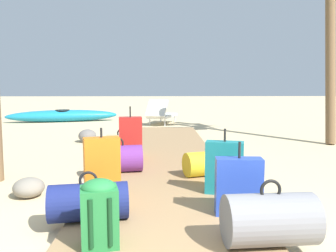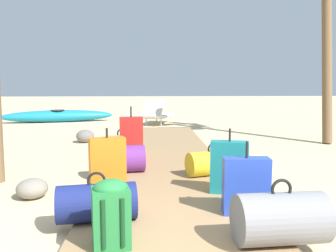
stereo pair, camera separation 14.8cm
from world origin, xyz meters
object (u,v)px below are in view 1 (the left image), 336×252
at_px(duffel_bag_navy, 89,202).
at_px(kayak, 63,116).
at_px(duffel_bag_tan, 122,144).
at_px(duffel_bag_grey, 270,219).
at_px(suitcase_red, 131,138).
at_px(duffel_bag_yellow, 210,163).
at_px(lounge_chair, 161,114).
at_px(suitcase_blue, 239,186).
at_px(suitcase_teal, 224,167).
at_px(backpack_green, 99,211).
at_px(suitcase_orange, 102,168).
at_px(duffel_bag_purple, 118,159).

relative_size(duffel_bag_navy, kayak, 0.20).
relative_size(duffel_bag_tan, duffel_bag_grey, 0.86).
height_order(suitcase_red, duffel_bag_grey, suitcase_red).
xyz_separation_m(suitcase_red, duffel_bag_navy, (-0.17, -2.52, -0.17)).
bearing_deg(duffel_bag_grey, duffel_bag_yellow, 94.16).
relative_size(duffel_bag_navy, lounge_chair, 0.45).
distance_m(suitcase_blue, duffel_bag_grey, 0.63).
relative_size(suitcase_red, duffel_bag_navy, 1.16).
bearing_deg(suitcase_teal, duffel_bag_navy, -151.46).
bearing_deg(kayak, duffel_bag_navy, -73.38).
height_order(duffel_bag_tan, duffel_bag_yellow, duffel_bag_yellow).
relative_size(duffel_bag_tan, suitcase_blue, 0.88).
distance_m(suitcase_teal, backpack_green, 1.69).
bearing_deg(suitcase_orange, duffel_bag_purple, 88.15).
distance_m(duffel_bag_grey, lounge_chair, 8.50).
height_order(backpack_green, kayak, backpack_green).
distance_m(suitcase_red, duffel_bag_navy, 2.53).
height_order(backpack_green, suitcase_blue, suitcase_blue).
bearing_deg(suitcase_red, suitcase_teal, -56.79).
relative_size(suitcase_orange, duffel_bag_yellow, 1.00).
xyz_separation_m(backpack_green, duffel_bag_yellow, (1.12, 2.01, -0.11)).
distance_m(duffel_bag_purple, suitcase_blue, 2.06).
distance_m(suitcase_red, duffel_bag_grey, 3.29).
height_order(suitcase_orange, duffel_bag_yellow, suitcase_orange).
distance_m(duffel_bag_yellow, kayak, 8.27).
xyz_separation_m(suitcase_teal, duffel_bag_yellow, (-0.04, 0.77, -0.13)).
xyz_separation_m(duffel_bag_navy, lounge_chair, (0.69, 7.95, 0.08)).
height_order(backpack_green, lounge_chair, lounge_chair).
height_order(suitcase_teal, duffel_bag_purple, suitcase_teal).
bearing_deg(suitcase_red, kayak, 113.99).
relative_size(duffel_bag_yellow, kayak, 0.20).
height_order(duffel_bag_purple, lounge_chair, lounge_chair).
bearing_deg(duffel_bag_grey, duffel_bag_tan, 112.72).
bearing_deg(suitcase_red, duffel_bag_yellow, -41.79).
bearing_deg(duffel_bag_purple, suitcase_red, 82.50).
bearing_deg(duffel_bag_tan, backpack_green, -86.59).
height_order(duffel_bag_tan, kayak, duffel_bag_tan).
bearing_deg(duffel_bag_yellow, duffel_bag_grey, -85.84).
relative_size(suitcase_teal, suitcase_blue, 1.06).
height_order(suitcase_red, duffel_bag_tan, suitcase_red).
distance_m(suitcase_teal, duffel_bag_tan, 2.66).
relative_size(backpack_green, suitcase_blue, 0.75).
bearing_deg(suitcase_teal, duffel_bag_grey, -84.96).
height_order(suitcase_blue, kayak, suitcase_blue).
bearing_deg(duffel_bag_yellow, suitcase_teal, -87.27).
height_order(backpack_green, duffel_bag_yellow, backpack_green).
relative_size(duffel_bag_navy, duffel_bag_grey, 1.05).
distance_m(suitcase_teal, suitcase_blue, 0.62).
height_order(duffel_bag_navy, kayak, duffel_bag_navy).
bearing_deg(kayak, suitcase_orange, -72.09).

